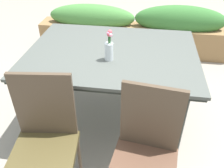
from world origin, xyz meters
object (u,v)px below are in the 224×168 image
at_px(chair_near_right, 146,150).
at_px(flower_vase, 109,48).
at_px(dining_table, 112,58).
at_px(planter_box, 135,30).
at_px(chair_near_left, 44,137).

xyz_separation_m(chair_near_right, flower_vase, (-0.34, 0.67, 0.36)).
xyz_separation_m(dining_table, planter_box, (0.12, 1.53, -0.37)).
relative_size(flower_vase, planter_box, 0.09).
distance_m(chair_near_right, planter_box, 2.36).
distance_m(chair_near_left, flower_vase, 0.82).
bearing_deg(chair_near_right, planter_box, -77.02).
xyz_separation_m(flower_vase, planter_box, (0.12, 1.68, -0.54)).
bearing_deg(chair_near_left, planter_box, -107.73).
bearing_deg(planter_box, chair_near_left, -100.98).
bearing_deg(flower_vase, planter_box, 85.95).
bearing_deg(flower_vase, dining_table, 89.22).
height_order(chair_near_right, planter_box, chair_near_right).
relative_size(dining_table, planter_box, 0.52).
xyz_separation_m(chair_near_left, planter_box, (0.45, 2.34, -0.18)).
bearing_deg(chair_near_left, flower_vase, -123.62).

